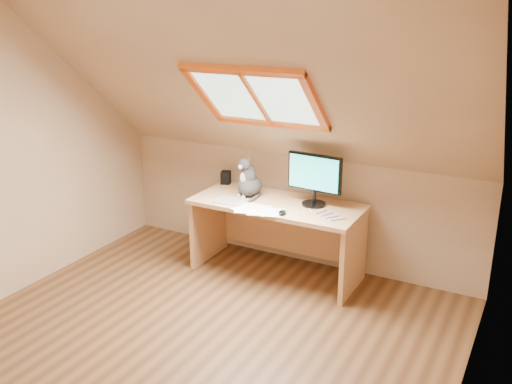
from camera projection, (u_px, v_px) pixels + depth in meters
The scene contains 10 objects.
ground at pixel (186, 351), 3.97m from camera, with size 3.50×3.50×0.00m, color brown.
room_shell at pixel (168, 155), 3.43m from camera, with size 3.52×3.52×2.41m.
desk at pixel (280, 223), 5.02m from camera, with size 1.47×0.64×0.67m.
monitor at pixel (314, 176), 4.75m from camera, with size 0.48×0.20×0.45m.
cat at pixel (249, 181), 5.03m from camera, with size 0.28×0.31×0.38m.
desk_speaker at pixel (226, 177), 5.39m from camera, with size 0.08×0.08×0.12m, color black.
graphics_tablet at pixel (230, 201), 4.92m from camera, with size 0.26×0.18×0.01m, color #B2B2B7.
mouse at pixel (282, 213), 4.61m from camera, with size 0.06×0.11×0.03m, color black.
papers at pixel (262, 211), 4.68m from camera, with size 0.35×0.30×0.01m.
cables at pixel (318, 215), 4.61m from camera, with size 0.51×0.26×0.01m.
Camera 1 is at (2.04, -2.78, 2.31)m, focal length 40.00 mm.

